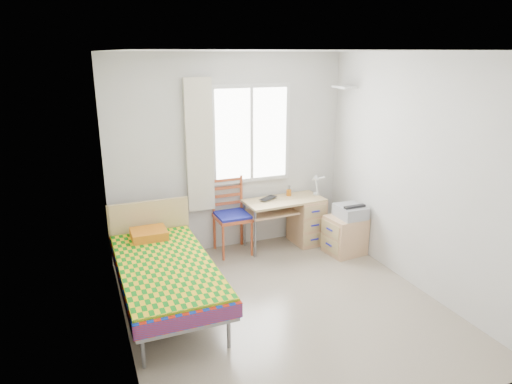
{
  "coord_description": "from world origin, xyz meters",
  "views": [
    {
      "loc": [
        -1.86,
        -3.86,
        2.59
      ],
      "look_at": [
        -0.1,
        0.55,
        1.13
      ],
      "focal_mm": 32.0,
      "sensor_mm": 36.0,
      "label": 1
    }
  ],
  "objects_px": {
    "bed": "(164,267)",
    "cabinet": "(345,235)",
    "printer": "(350,211)",
    "desk": "(302,218)",
    "chair": "(232,211)"
  },
  "relations": [
    {
      "from": "chair",
      "to": "cabinet",
      "type": "xyz_separation_m",
      "value": [
        1.38,
        -0.63,
        -0.31
      ]
    },
    {
      "from": "desk",
      "to": "printer",
      "type": "relative_size",
      "value": 2.85
    },
    {
      "from": "bed",
      "to": "printer",
      "type": "bearing_deg",
      "value": 8.12
    },
    {
      "from": "desk",
      "to": "cabinet",
      "type": "height_order",
      "value": "desk"
    },
    {
      "from": "bed",
      "to": "cabinet",
      "type": "xyz_separation_m",
      "value": [
        2.48,
        0.4,
        -0.17
      ]
    },
    {
      "from": "bed",
      "to": "chair",
      "type": "distance_m",
      "value": 1.52
    },
    {
      "from": "cabinet",
      "to": "printer",
      "type": "distance_m",
      "value": 0.34
    },
    {
      "from": "bed",
      "to": "chair",
      "type": "xyz_separation_m",
      "value": [
        1.1,
        1.03,
        0.14
      ]
    },
    {
      "from": "bed",
      "to": "desk",
      "type": "xyz_separation_m",
      "value": [
        2.1,
        0.92,
        -0.06
      ]
    },
    {
      "from": "bed",
      "to": "printer",
      "type": "height_order",
      "value": "bed"
    },
    {
      "from": "bed",
      "to": "cabinet",
      "type": "relative_size",
      "value": 3.95
    },
    {
      "from": "desk",
      "to": "chair",
      "type": "bearing_deg",
      "value": 170.68
    },
    {
      "from": "cabinet",
      "to": "chair",
      "type": "bearing_deg",
      "value": 149.11
    },
    {
      "from": "chair",
      "to": "printer",
      "type": "xyz_separation_m",
      "value": [
        1.42,
        -0.65,
        0.03
      ]
    },
    {
      "from": "chair",
      "to": "printer",
      "type": "height_order",
      "value": "chair"
    }
  ]
}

